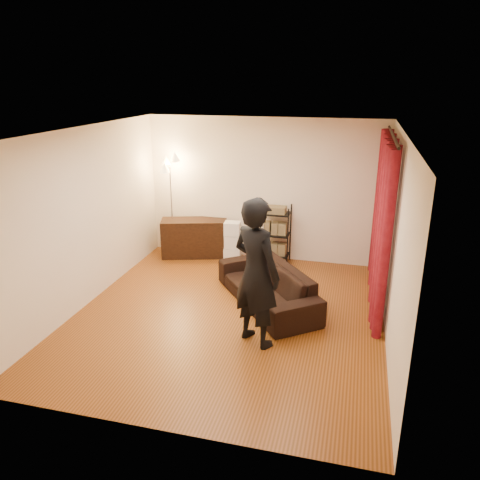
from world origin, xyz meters
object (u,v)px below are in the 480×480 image
(storage_boxes, at_px, (232,241))
(wire_shelf, at_px, (276,234))
(person, at_px, (256,273))
(floor_lamp, at_px, (172,207))
(media_cabinet, at_px, (195,238))
(sofa, at_px, (267,285))

(storage_boxes, relative_size, wire_shelf, 0.70)
(person, relative_size, floor_lamp, 1.01)
(person, bearing_deg, storage_boxes, -37.22)
(person, height_order, wire_shelf, person)
(media_cabinet, bearing_deg, storage_boxes, -22.55)
(storage_boxes, relative_size, floor_lamp, 0.40)
(sofa, xyz_separation_m, floor_lamp, (-2.25, 1.68, 0.68))
(sofa, xyz_separation_m, wire_shelf, (-0.19, 1.75, 0.26))
(sofa, relative_size, person, 1.06)
(wire_shelf, height_order, floor_lamp, floor_lamp)
(wire_shelf, xyz_separation_m, floor_lamp, (-2.06, -0.07, 0.42))
(sofa, height_order, person, person)
(person, xyz_separation_m, wire_shelf, (-0.26, 2.88, -0.44))
(media_cabinet, height_order, storage_boxes, storage_boxes)
(floor_lamp, bearing_deg, storage_boxes, -2.92)
(floor_lamp, bearing_deg, wire_shelf, 1.93)
(wire_shelf, bearing_deg, sofa, -67.40)
(sofa, relative_size, wire_shelf, 1.87)
(storage_boxes, bearing_deg, wire_shelf, 9.16)
(media_cabinet, height_order, floor_lamp, floor_lamp)
(sofa, height_order, floor_lamp, floor_lamp)
(sofa, height_order, wire_shelf, wire_shelf)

